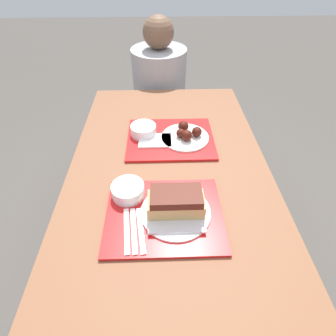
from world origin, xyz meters
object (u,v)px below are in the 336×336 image
Objects in this scene: bowl_coleslaw_far at (143,129)px; wings_plate_far at (186,134)px; tray_near at (164,215)px; bowl_coleslaw_near at (128,190)px; tray_far at (170,139)px; brisket_sandwich_plate at (176,205)px; person_seated_across at (159,80)px.

wings_plate_far reaches higher than bowl_coleslaw_far.
tray_near is at bearing -104.07° from wings_plate_far.
bowl_coleslaw_near is 0.54× the size of wings_plate_far.
tray_far is at bearing -14.14° from bowl_coleslaw_far.
tray_far is 3.36× the size of bowl_coleslaw_near.
bowl_coleslaw_near is 0.49× the size of brisket_sandwich_plate.
person_seated_across is (0.12, 1.06, -0.07)m from bowl_coleslaw_near.
person_seated_across reaches higher than bowl_coleslaw_near.
tray_near is 0.44m from wings_plate_far.
tray_far is at bearing -86.37° from person_seated_across.
tray_far is 0.38m from bowl_coleslaw_near.
bowl_coleslaw_far is at bearing 170.36° from wings_plate_far.
bowl_coleslaw_far is (0.04, 0.37, 0.00)m from bowl_coleslaw_near.
tray_near is 0.43m from tray_far.
bowl_coleslaw_near is 1.00× the size of bowl_coleslaw_far.
wings_plate_far is 0.74m from person_seated_across.
tray_far is 3.36× the size of bowl_coleslaw_far.
brisket_sandwich_plate is at bearing 6.78° from tray_near.
wings_plate_far is at bearing -9.64° from bowl_coleslaw_far.
brisket_sandwich_plate is 1.15m from person_seated_across.
brisket_sandwich_plate is (0.04, 0.00, 0.04)m from tray_near.
bowl_coleslaw_near reaches higher than tray_near.
wings_plate_far is at bearing -1.54° from tray_far.
bowl_coleslaw_far reaches higher than tray_far.
bowl_coleslaw_far is at bearing 100.48° from tray_near.
bowl_coleslaw_far is 0.70m from person_seated_across.
bowl_coleslaw_near is at bearing -124.36° from wings_plate_far.
brisket_sandwich_plate reaches higher than bowl_coleslaw_far.
brisket_sandwich_plate is at bearing -89.84° from tray_far.
brisket_sandwich_plate is 0.43m from wings_plate_far.
person_seated_across is at bearing 83.71° from bowl_coleslaw_far.
bowl_coleslaw_far is at bearing 165.86° from tray_far.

